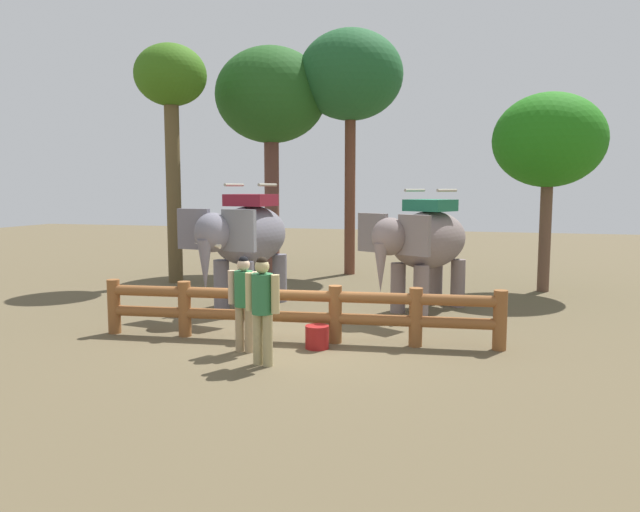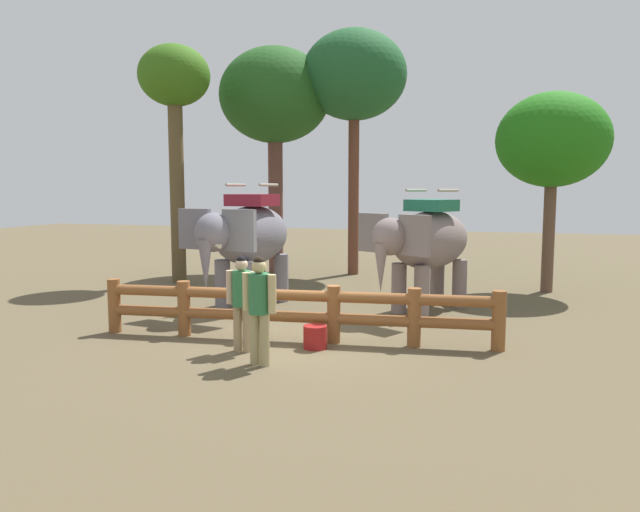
# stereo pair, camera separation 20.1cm
# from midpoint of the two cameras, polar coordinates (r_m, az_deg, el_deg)

# --- Properties ---
(ground_plane) EXTENTS (60.00, 60.00, 0.00)m
(ground_plane) POSITION_cam_midpoint_polar(r_m,az_deg,el_deg) (11.13, -2.98, -8.17)
(ground_plane) COLOR brown
(log_fence) EXTENTS (7.42, 0.96, 1.05)m
(log_fence) POSITION_cam_midpoint_polar(r_m,az_deg,el_deg) (11.12, -2.77, -4.99)
(log_fence) COLOR brown
(log_fence) RESTS_ON ground
(elephant_near_left) EXTENTS (1.97, 3.45, 2.91)m
(elephant_near_left) POSITION_cam_midpoint_polar(r_m,az_deg,el_deg) (14.17, -7.36, 1.64)
(elephant_near_left) COLOR slate
(elephant_near_left) RESTS_ON ground
(elephant_center) EXTENTS (2.60, 3.25, 2.78)m
(elephant_center) POSITION_cam_midpoint_polar(r_m,az_deg,el_deg) (13.89, 9.38, 1.22)
(elephant_center) COLOR slate
(elephant_center) RESTS_ON ground
(tourist_woman_in_black) EXTENTS (0.60, 0.40, 1.74)m
(tourist_woman_in_black) POSITION_cam_midpoint_polar(r_m,az_deg,el_deg) (9.58, -6.05, -4.42)
(tourist_woman_in_black) COLOR tan
(tourist_woman_in_black) RESTS_ON ground
(tourist_man_in_blue) EXTENTS (0.59, 0.34, 1.66)m
(tourist_man_in_blue) POSITION_cam_midpoint_polar(r_m,az_deg,el_deg) (10.42, -7.73, -3.83)
(tourist_man_in_blue) COLOR #9F8762
(tourist_man_in_blue) RESTS_ON ground
(tree_far_left) EXTENTS (2.07, 2.07, 6.92)m
(tree_far_left) POSITION_cam_midpoint_polar(r_m,az_deg,el_deg) (18.62, -14.18, 15.05)
(tree_far_left) COLOR brown
(tree_far_left) RESTS_ON ground
(tree_back_center) EXTENTS (3.60, 3.60, 7.32)m
(tree_back_center) POSITION_cam_midpoint_polar(r_m,az_deg,el_deg) (20.29, -4.93, 14.60)
(tree_back_center) COLOR brown
(tree_back_center) RESTS_ON ground
(tree_far_right) EXTENTS (2.94, 2.94, 5.32)m
(tree_far_right) POSITION_cam_midpoint_polar(r_m,az_deg,el_deg) (17.41, 20.44, 10.08)
(tree_far_right) COLOR brown
(tree_far_right) RESTS_ON ground
(tree_deep_back) EXTENTS (3.32, 3.32, 7.76)m
(tree_deep_back) POSITION_cam_midpoint_polar(r_m,az_deg,el_deg) (19.94, 2.60, 16.45)
(tree_deep_back) COLOR brown
(tree_deep_back) RESTS_ON ground
(feed_bucket) EXTENTS (0.42, 0.42, 0.41)m
(feed_bucket) POSITION_cam_midpoint_polar(r_m,az_deg,el_deg) (10.70, -0.82, -7.63)
(feed_bucket) COLOR maroon
(feed_bucket) RESTS_ON ground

